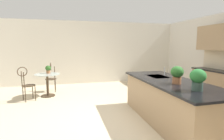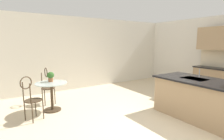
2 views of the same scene
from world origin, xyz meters
TOP-DOWN VIEW (x-y plane):
  - ground_plane at (0.00, 0.00)m, footprint 40.00×40.00m
  - wall_left_window at (-4.26, 0.00)m, footprint 0.12×7.80m
  - kitchen_island at (0.30, 0.85)m, footprint 2.80×1.06m
  - bistro_table at (-2.46, -1.91)m, footprint 0.80×0.80m
  - chair_near_window at (-2.08, -2.47)m, footprint 0.51×0.52m
  - chair_by_island at (-3.11, -1.86)m, footprint 0.49×0.39m
  - sink_faucet at (-0.25, 1.03)m, footprint 0.02×0.02m
  - potted_plant_on_table at (-2.59, -1.89)m, footprint 0.18×0.18m

SIDE VIEW (x-z plane):
  - ground_plane at x=0.00m, z-range 0.00..0.00m
  - bistro_table at x=-2.46m, z-range 0.08..0.82m
  - kitchen_island at x=0.30m, z-range 0.00..0.92m
  - chair_near_window at x=-2.08m, z-range 0.05..1.09m
  - chair_by_island at x=-3.11m, z-range 0.05..1.09m
  - potted_plant_on_table at x=-2.59m, z-range 0.76..1.02m
  - sink_faucet at x=-0.25m, z-range 0.92..1.14m
  - wall_left_window at x=-4.26m, z-range 0.00..2.70m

